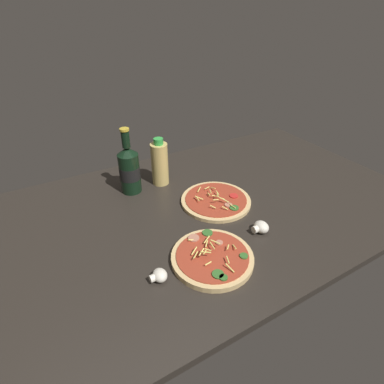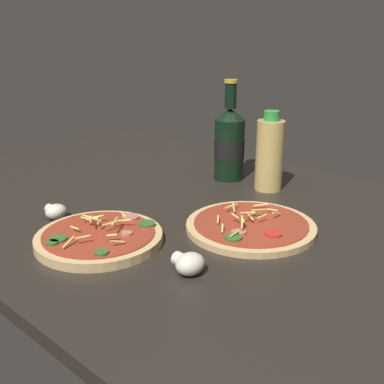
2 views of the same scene
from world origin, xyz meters
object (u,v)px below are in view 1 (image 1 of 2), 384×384
(pizza_near, at_px, (212,257))
(mushroom_right, at_px, (159,276))
(beer_bottle, at_px, (129,169))
(mushroom_left, at_px, (261,227))
(oil_bottle, at_px, (160,163))
(pizza_far, at_px, (216,200))

(pizza_near, relative_size, mushroom_right, 4.97)
(beer_bottle, bearing_deg, mushroom_left, -58.29)
(beer_bottle, relative_size, mushroom_right, 5.37)
(pizza_near, bearing_deg, oil_bottle, 83.42)
(pizza_near, distance_m, beer_bottle, 0.47)
(oil_bottle, relative_size, mushroom_right, 4.05)
(pizza_near, height_order, oil_bottle, oil_bottle)
(pizza_near, bearing_deg, mushroom_left, 8.05)
(pizza_near, distance_m, oil_bottle, 0.47)
(pizza_near, bearing_deg, pizza_far, 54.47)
(pizza_near, bearing_deg, beer_bottle, 98.52)
(mushroom_right, bearing_deg, pizza_far, 34.77)
(pizza_far, relative_size, oil_bottle, 1.33)
(oil_bottle, distance_m, mushroom_left, 0.46)
(pizza_near, distance_m, mushroom_right, 0.16)
(pizza_near, xyz_separation_m, mushroom_left, (0.20, 0.03, 0.01))
(pizza_near, height_order, beer_bottle, beer_bottle)
(beer_bottle, bearing_deg, pizza_near, -81.48)
(beer_bottle, bearing_deg, oil_bottle, -0.25)
(pizza_far, bearing_deg, mushroom_right, -145.23)
(mushroom_left, bearing_deg, beer_bottle, 121.71)
(pizza_far, bearing_deg, oil_bottle, 117.16)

